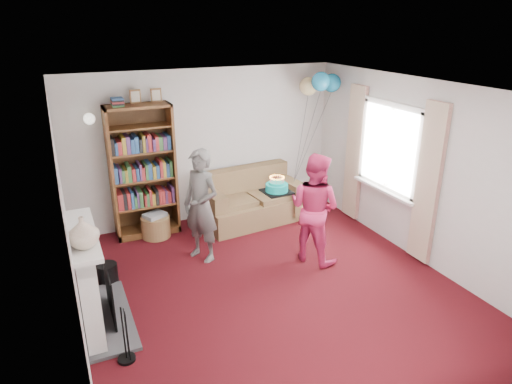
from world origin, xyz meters
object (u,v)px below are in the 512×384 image
bookcase (142,173)px  person_striped (201,206)px  sofa (249,201)px  person_magenta (314,208)px  birthday_cake (277,188)px

bookcase → person_striped: (0.55, -1.18, -0.20)m
sofa → person_magenta: person_magenta is taller
person_striped → birthday_cake: person_striped is taller
bookcase → person_striped: bearing=-65.0°
person_striped → person_magenta: size_ratio=1.03×
person_magenta → birthday_cake: size_ratio=4.25×
person_striped → birthday_cake: 1.07m
person_striped → person_magenta: (1.41, -0.66, -0.02)m
bookcase → birthday_cake: bookcase is taller
bookcase → person_magenta: (1.96, -1.84, -0.22)m
bookcase → person_magenta: bearing=-43.2°
bookcase → person_striped: size_ratio=1.41×
bookcase → person_magenta: 2.70m
bookcase → person_magenta: bookcase is taller
sofa → birthday_cake: bearing=-104.0°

